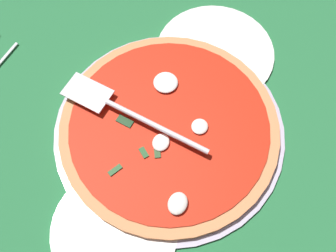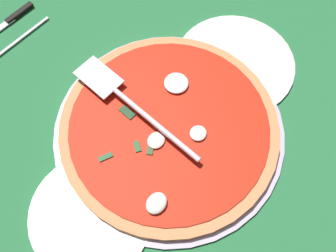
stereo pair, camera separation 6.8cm
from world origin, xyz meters
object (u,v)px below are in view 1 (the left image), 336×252
(dinner_plate_left, at_px, (215,52))
(pizza_server, at_px, (127,112))
(dinner_plate_right, at_px, (115,229))
(pizza, at_px, (168,126))

(dinner_plate_left, height_order, pizza_server, pizza_server)
(pizza_server, bearing_deg, dinner_plate_left, -108.48)
(dinner_plate_left, distance_m, pizza_server, 0.24)
(dinner_plate_right, relative_size, pizza, 0.53)
(pizza, height_order, pizza_server, pizza_server)
(pizza, bearing_deg, dinner_plate_right, -3.70)
(pizza_server, bearing_deg, dinner_plate_right, 114.29)
(dinner_plate_right, distance_m, pizza_server, 0.21)
(dinner_plate_right, height_order, pizza_server, pizza_server)
(dinner_plate_left, xyz_separation_m, pizza_server, (0.22, -0.10, 0.04))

